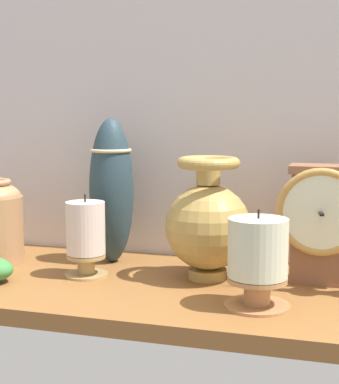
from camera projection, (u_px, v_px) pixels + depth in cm
name	position (u px, v px, depth cm)	size (l,w,h in cm)	color
ground_plane	(168.00, 290.00, 92.08)	(100.00, 36.00, 2.40)	brown
back_wall	(199.00, 74.00, 105.19)	(120.00, 2.00, 65.00)	silver
mantel_clock	(321.00, 221.00, 90.54)	(13.14, 8.80, 17.98)	brown
brass_vase_bulbous	(208.00, 223.00, 93.07)	(13.25, 13.25, 19.07)	#AD8B47
pillar_candle_front	(258.00, 259.00, 79.69)	(8.93, 8.93, 13.21)	#AF7A4C
pillar_candle_near_clock	(87.00, 236.00, 95.26)	(6.86, 6.86, 13.10)	tan
tall_ceramic_vase	(111.00, 190.00, 103.25)	(7.61, 7.61, 24.88)	#273D46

